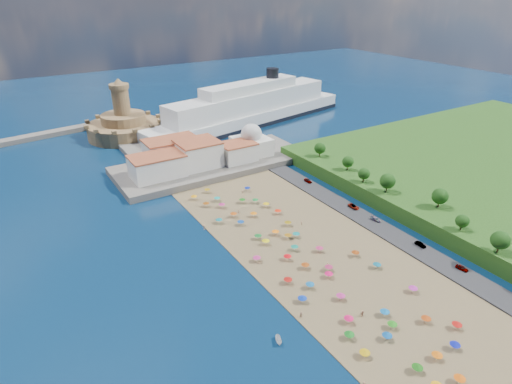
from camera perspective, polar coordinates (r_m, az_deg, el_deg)
ground at (r=141.91m, az=3.99°, el=-7.05°), size 700.00×700.00×0.00m
terrace at (r=201.78m, az=-5.77°, el=3.81°), size 90.00×36.00×3.00m
jetty at (r=225.19m, az=-14.84°, el=5.36°), size 18.00×70.00×2.40m
waterfront_buildings at (r=195.10m, az=-9.38°, el=4.81°), size 57.00×29.00×11.00m
domed_building at (r=206.42m, az=-0.62°, el=6.68°), size 16.00×16.00×15.00m
fortress at (r=251.04m, az=-17.16°, el=8.51°), size 40.00×40.00×32.40m
cruise_ship at (r=263.00m, az=-0.81°, el=10.99°), size 143.86×48.19×31.12m
beach_parasols at (r=133.17m, az=6.31°, el=-8.51°), size 31.41×114.78×2.20m
beachgoers at (r=135.84m, az=2.81°, el=-8.12°), size 31.72×94.79×1.88m
parked_cars at (r=161.58m, az=14.73°, el=-2.96°), size 2.22×77.64×1.38m
hillside_trees at (r=163.79m, az=19.64°, el=0.17°), size 14.91×107.35×7.52m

